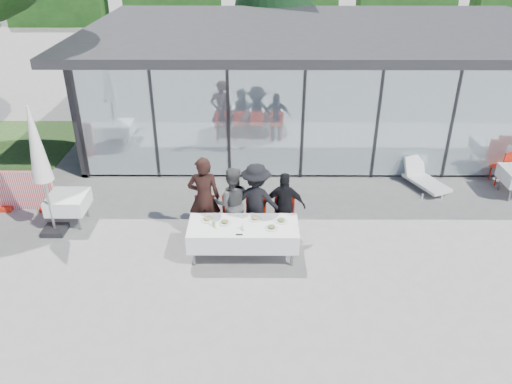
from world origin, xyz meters
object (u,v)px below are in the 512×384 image
plate_a (207,219)px  plate_d (281,220)px  diner_d (285,205)px  plate_b (225,222)px  plate_extra (272,227)px  plate_c (255,218)px  folded_eyeglasses (239,235)px  diner_chair_a (205,215)px  spare_table_left (68,202)px  dining_table (243,234)px  juice_bottle (214,224)px  diner_c (256,201)px  diner_b (232,203)px  spare_chair_b (505,166)px  market_umbrella (38,153)px  diner_chair_b (232,215)px  diner_a (204,198)px  diner_chair_c (256,215)px  lounger (423,177)px  diner_chair_d (285,215)px

plate_a → plate_d: same height
diner_d → plate_b: diner_d is taller
plate_d → plate_extra: bearing=-127.2°
plate_c → folded_eyeglasses: (-0.31, -0.59, -0.02)m
diner_chair_a → spare_table_left: bearing=170.6°
dining_table → plate_a: 0.81m
juice_bottle → diner_c: bearing=44.2°
diner_c → plate_c: size_ratio=6.30×
diner_b → plate_c: 0.76m
spare_chair_b → market_umbrella: (-11.17, -2.47, 1.43)m
diner_chair_b → market_umbrella: bearing=178.2°
diner_b → plate_c: (0.51, -0.55, -0.06)m
diner_a → plate_b: 0.87m
plate_d → juice_bottle: (-1.37, -0.20, 0.04)m
diner_b → market_umbrella: 4.20m
plate_extra → plate_c: bearing=133.7°
folded_eyeglasses → market_umbrella: (-4.24, 1.25, 1.21)m
plate_a → diner_chair_c: bearing=29.0°
diner_c → spare_chair_b: (6.61, 2.57, -0.34)m
plate_d → diner_c: bearing=129.5°
diner_b → folded_eyeglasses: bearing=98.0°
plate_c → spare_table_left: size_ratio=0.32×
plate_d → lounger: (3.90, 3.05, -0.52)m
diner_d → plate_extra: bearing=79.6°
diner_b → diner_chair_d: diner_b is taller
diner_chair_d → diner_a: bearing=179.3°
diner_chair_c → diner_chair_b: bearing=180.0°
spare_chair_b → plate_b: bearing=-155.7°
plate_b → folded_eyeglasses: bearing=-55.0°
diner_d → plate_a: (-1.64, -0.58, 0.00)m
dining_table → market_umbrella: bearing=168.5°
spare_table_left → dining_table: bearing=-17.5°
diner_d → spare_table_left: 4.97m
diner_chair_c → market_umbrella: market_umbrella is taller
diner_chair_b → market_umbrella: 4.29m
diner_a → juice_bottle: (0.27, -0.83, -0.14)m
diner_c → spare_table_left: diner_c is taller
diner_b → lounger: 5.54m
lounger → plate_d: bearing=-142.0°
diner_chair_b → lounger: size_ratio=0.67×
diner_chair_b → spare_chair_b: bearing=20.0°
diner_chair_b → spare_chair_b: same height
plate_b → diner_chair_c: bearing=46.6°
plate_extra → folded_eyeglasses: 0.69m
plate_b → lounger: (5.06, 3.12, -0.52)m
diner_chair_a → diner_chair_d: (1.75, 0.00, 0.00)m
diner_b → diner_c: bearing=178.3°
juice_bottle → spare_chair_b: spare_chair_b is taller
diner_c → folded_eyeglasses: diner_c is taller
diner_chair_c → diner_chair_d: same height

